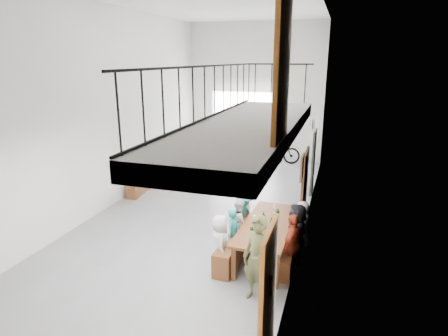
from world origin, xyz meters
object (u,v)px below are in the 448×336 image
(bicycle_near, at_px, (275,151))
(bench_inner, at_px, (238,243))
(oak_barrel, at_px, (190,154))
(tasting_table, at_px, (268,227))
(side_bench, at_px, (141,185))
(host_standing, at_px, (258,259))
(serving_counter, at_px, (232,148))

(bicycle_near, bearing_deg, bench_inner, 176.64)
(bench_inner, xyz_separation_m, oak_barrel, (-3.61, 6.08, 0.24))
(oak_barrel, distance_m, bicycle_near, 3.44)
(tasting_table, xyz_separation_m, bench_inner, (-0.64, -0.03, -0.45))
(side_bench, relative_size, host_standing, 0.96)
(bench_inner, relative_size, bicycle_near, 1.13)
(bench_inner, xyz_separation_m, side_bench, (-4.01, 2.93, -0.04))
(tasting_table, relative_size, oak_barrel, 2.47)
(bench_inner, height_order, bicycle_near, bicycle_near)
(tasting_table, relative_size, serving_counter, 1.36)
(bicycle_near, bearing_deg, serving_counter, 81.17)
(side_bench, height_order, bicycle_near, bicycle_near)
(host_standing, xyz_separation_m, bicycle_near, (-1.27, 9.06, -0.28))
(host_standing, relative_size, bicycle_near, 0.81)
(tasting_table, height_order, oak_barrel, oak_barrel)
(oak_barrel, relative_size, bicycle_near, 0.50)
(bench_inner, bearing_deg, oak_barrel, 123.56)
(side_bench, xyz_separation_m, bicycle_near, (3.49, 4.67, 0.30))
(oak_barrel, height_order, bicycle_near, bicycle_near)
(bench_inner, bearing_deg, host_standing, -59.96)
(tasting_table, relative_size, host_standing, 1.53)
(oak_barrel, height_order, serving_counter, oak_barrel)
(side_bench, bearing_deg, host_standing, -42.69)
(serving_counter, height_order, host_standing, host_standing)
(bench_inner, bearing_deg, serving_counter, 110.12)
(tasting_table, height_order, side_bench, tasting_table)
(side_bench, xyz_separation_m, host_standing, (4.76, -4.39, 0.58))
(bench_inner, distance_m, oak_barrel, 7.07)
(oak_barrel, bearing_deg, serving_counter, 52.08)
(bench_inner, xyz_separation_m, host_standing, (0.75, -1.46, 0.54))
(serving_counter, bearing_deg, bench_inner, -70.42)
(tasting_table, distance_m, bench_inner, 0.78)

